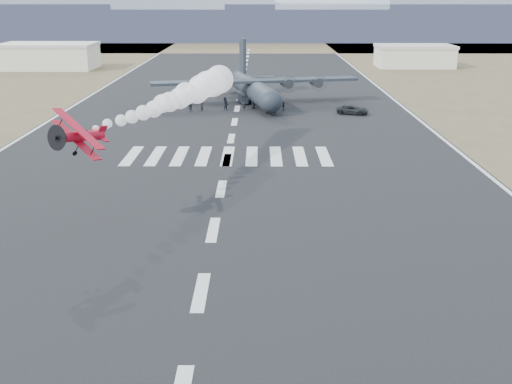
{
  "coord_description": "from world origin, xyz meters",
  "views": [
    {
      "loc": [
        4.0,
        -27.57,
        19.5
      ],
      "look_at": [
        3.69,
        22.09,
        4.0
      ],
      "focal_mm": 45.0,
      "sensor_mm": 36.0,
      "label": 1
    }
  ],
  "objects_px": {
    "crew_a": "(244,105)",
    "crew_h": "(190,107)",
    "hangar_right": "(414,56)",
    "crew_d": "(283,106)",
    "transport_aircraft": "(254,87)",
    "support_vehicle": "(353,110)",
    "crew_e": "(253,103)",
    "crew_g": "(202,107)",
    "crew_f": "(225,102)",
    "crew_c": "(275,108)",
    "aerobatic_biplane": "(79,136)",
    "hangar_left": "(49,56)",
    "crew_b": "(226,105)"
  },
  "relations": [
    {
      "from": "support_vehicle",
      "to": "transport_aircraft",
      "type": "bearing_deg",
      "value": 73.39
    },
    {
      "from": "hangar_right",
      "to": "transport_aircraft",
      "type": "xyz_separation_m",
      "value": [
        -43.18,
        -59.54,
        -0.19
      ]
    },
    {
      "from": "crew_d",
      "to": "crew_h",
      "type": "height_order",
      "value": "crew_h"
    },
    {
      "from": "transport_aircraft",
      "to": "support_vehicle",
      "type": "bearing_deg",
      "value": -47.23
    },
    {
      "from": "hangar_right",
      "to": "crew_f",
      "type": "bearing_deg",
      "value": -126.64
    },
    {
      "from": "hangar_left",
      "to": "crew_g",
      "type": "height_order",
      "value": "hangar_left"
    },
    {
      "from": "aerobatic_biplane",
      "to": "crew_f",
      "type": "xyz_separation_m",
      "value": [
        8.73,
        61.22,
        -7.27
      ]
    },
    {
      "from": "aerobatic_biplane",
      "to": "crew_e",
      "type": "height_order",
      "value": "aerobatic_biplane"
    },
    {
      "from": "crew_e",
      "to": "crew_b",
      "type": "bearing_deg",
      "value": -33.57
    },
    {
      "from": "crew_g",
      "to": "crew_h",
      "type": "xyz_separation_m",
      "value": [
        -1.93,
        -0.73,
        0.07
      ]
    },
    {
      "from": "crew_e",
      "to": "crew_d",
      "type": "bearing_deg",
      "value": 101.01
    },
    {
      "from": "hangar_right",
      "to": "crew_a",
      "type": "xyz_separation_m",
      "value": [
        -44.76,
        -67.39,
        -2.14
      ]
    },
    {
      "from": "support_vehicle",
      "to": "crew_c",
      "type": "bearing_deg",
      "value": 103.2
    },
    {
      "from": "support_vehicle",
      "to": "crew_e",
      "type": "relative_size",
      "value": 2.98
    },
    {
      "from": "transport_aircraft",
      "to": "crew_e",
      "type": "bearing_deg",
      "value": -102.4
    },
    {
      "from": "crew_a",
      "to": "crew_h",
      "type": "xyz_separation_m",
      "value": [
        -9.11,
        -1.96,
        -0.01
      ]
    },
    {
      "from": "transport_aircraft",
      "to": "crew_f",
      "type": "distance_m",
      "value": 7.46
    },
    {
      "from": "hangar_right",
      "to": "crew_g",
      "type": "distance_m",
      "value": 86.09
    },
    {
      "from": "hangar_right",
      "to": "support_vehicle",
      "type": "distance_m",
      "value": 76.01
    },
    {
      "from": "aerobatic_biplane",
      "to": "crew_a",
      "type": "bearing_deg",
      "value": 94.63
    },
    {
      "from": "support_vehicle",
      "to": "crew_f",
      "type": "distance_m",
      "value": 22.62
    },
    {
      "from": "hangar_left",
      "to": "crew_d",
      "type": "xyz_separation_m",
      "value": [
        60.06,
        -62.87,
        -2.62
      ]
    },
    {
      "from": "hangar_right",
      "to": "crew_h",
      "type": "bearing_deg",
      "value": -127.84
    },
    {
      "from": "transport_aircraft",
      "to": "crew_e",
      "type": "xyz_separation_m",
      "value": [
        -0.01,
        -6.27,
        -1.93
      ]
    },
    {
      "from": "crew_f",
      "to": "crew_h",
      "type": "relative_size",
      "value": 1.07
    },
    {
      "from": "crew_f",
      "to": "crew_g",
      "type": "height_order",
      "value": "crew_f"
    },
    {
      "from": "hangar_right",
      "to": "crew_f",
      "type": "relative_size",
      "value": 11.24
    },
    {
      "from": "aerobatic_biplane",
      "to": "crew_d",
      "type": "xyz_separation_m",
      "value": [
        18.96,
        58.1,
        -7.39
      ]
    },
    {
      "from": "hangar_right",
      "to": "crew_d",
      "type": "relative_size",
      "value": 12.99
    },
    {
      "from": "transport_aircraft",
      "to": "crew_d",
      "type": "bearing_deg",
      "value": -70.05
    },
    {
      "from": "crew_g",
      "to": "aerobatic_biplane",
      "type": "bearing_deg",
      "value": 19.62
    },
    {
      "from": "hangar_right",
      "to": "crew_b",
      "type": "height_order",
      "value": "hangar_right"
    },
    {
      "from": "transport_aircraft",
      "to": "support_vehicle",
      "type": "relative_size",
      "value": 7.16
    },
    {
      "from": "crew_d",
      "to": "support_vehicle",
      "type": "bearing_deg",
      "value": -87.84
    },
    {
      "from": "hangar_left",
      "to": "crew_c",
      "type": "distance_m",
      "value": 87.58
    },
    {
      "from": "crew_g",
      "to": "crew_h",
      "type": "height_order",
      "value": "crew_h"
    },
    {
      "from": "crew_h",
      "to": "aerobatic_biplane",
      "type": "bearing_deg",
      "value": 75.4
    },
    {
      "from": "hangar_left",
      "to": "aerobatic_biplane",
      "type": "distance_m",
      "value": 127.85
    },
    {
      "from": "crew_a",
      "to": "crew_h",
      "type": "bearing_deg",
      "value": -130.11
    },
    {
      "from": "aerobatic_biplane",
      "to": "transport_aircraft",
      "type": "distance_m",
      "value": 68.05
    },
    {
      "from": "crew_g",
      "to": "crew_h",
      "type": "distance_m",
      "value": 2.07
    },
    {
      "from": "hangar_left",
      "to": "crew_b",
      "type": "relative_size",
      "value": 13.2
    },
    {
      "from": "hangar_right",
      "to": "crew_h",
      "type": "height_order",
      "value": "hangar_right"
    },
    {
      "from": "aerobatic_biplane",
      "to": "crew_b",
      "type": "distance_m",
      "value": 59.26
    },
    {
      "from": "support_vehicle",
      "to": "crew_c",
      "type": "height_order",
      "value": "crew_c"
    },
    {
      "from": "aerobatic_biplane",
      "to": "crew_f",
      "type": "height_order",
      "value": "aerobatic_biplane"
    },
    {
      "from": "hangar_right",
      "to": "crew_c",
      "type": "bearing_deg",
      "value": -119.37
    },
    {
      "from": "transport_aircraft",
      "to": "crew_b",
      "type": "relative_size",
      "value": 20.28
    },
    {
      "from": "transport_aircraft",
      "to": "crew_a",
      "type": "bearing_deg",
      "value": -113.64
    },
    {
      "from": "crew_f",
      "to": "crew_g",
      "type": "bearing_deg",
      "value": 141.3
    }
  ]
}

